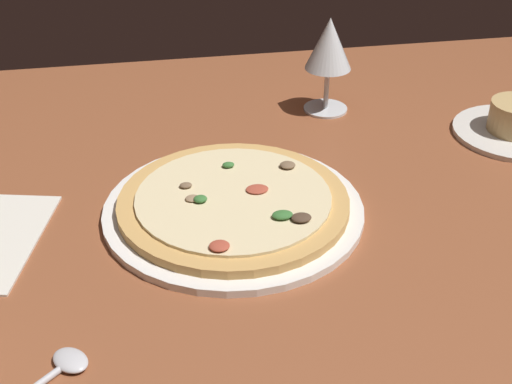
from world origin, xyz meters
TOP-DOWN VIEW (x-y plane):
  - dining_table at (0.00, 0.00)cm, footprint 150.00×110.00cm
  - pizza_main at (-5.67, 0.60)cm, footprint 33.01×33.01cm
  - wine_glass_far at (13.79, 27.97)cm, footprint 7.37×7.37cm
  - spoon at (-25.85, -23.04)cm, footprint 9.29×8.53cm

SIDE VIEW (x-z plane):
  - dining_table at x=0.00cm, z-range 0.00..4.00cm
  - spoon at x=-25.85cm, z-range 3.96..4.96cm
  - pizza_main at x=-5.67cm, z-range 3.51..6.87cm
  - wine_glass_far at x=13.79cm, z-range 6.95..22.46cm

